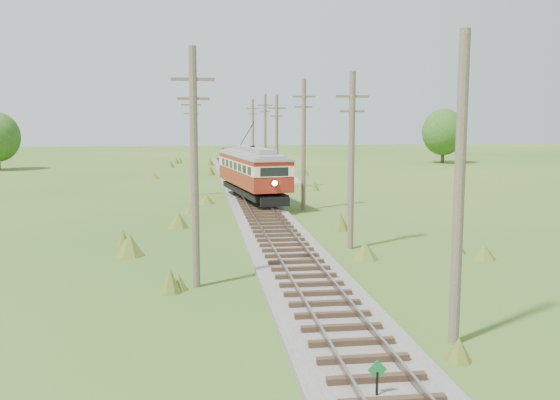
{
  "coord_description": "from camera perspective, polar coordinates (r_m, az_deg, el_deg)",
  "views": [
    {
      "loc": [
        -4.11,
        -11.35,
        6.44
      ],
      "look_at": [
        0.0,
        19.36,
        2.29
      ],
      "focal_mm": 40.0,
      "sensor_mm": 36.0,
      "label": 1
    }
  ],
  "objects": [
    {
      "name": "railbed_main",
      "position": [
        45.97,
        -2.42,
        -0.2
      ],
      "size": [
        3.6,
        96.0,
        0.57
      ],
      "color": "#605B54",
      "rests_on": "ground"
    },
    {
      "name": "switch_marker",
      "position": [
        14.64,
        8.86,
        -15.85
      ],
      "size": [
        0.45,
        0.06,
        1.08
      ],
      "color": "black",
      "rests_on": "ground"
    },
    {
      "name": "streetcar",
      "position": [
        46.4,
        -2.51,
        2.84
      ],
      "size": [
        4.59,
        12.21,
        5.52
      ],
      "rotation": [
        0.0,
        0.0,
        0.15
      ],
      "color": "black",
      "rests_on": "ground"
    },
    {
      "name": "gondola",
      "position": [
        67.97,
        -4.14,
        3.78
      ],
      "size": [
        2.47,
        7.51,
        2.49
      ],
      "rotation": [
        0.0,
        0.0,
        0.0
      ],
      "color": "black",
      "rests_on": "ground"
    },
    {
      "name": "gravel_pile",
      "position": [
        62.73,
        0.48,
        2.26
      ],
      "size": [
        3.39,
        3.59,
        1.23
      ],
      "color": "gray",
      "rests_on": "ground"
    },
    {
      "name": "utility_pole_r_1",
      "position": [
        17.99,
        16.06,
        0.81
      ],
      "size": [
        0.3,
        0.3,
        8.8
      ],
      "color": "brown",
      "rests_on": "ground"
    },
    {
      "name": "utility_pole_r_2",
      "position": [
        30.34,
        6.55,
        3.76
      ],
      "size": [
        1.6,
        0.3,
        8.6
      ],
      "color": "brown",
      "rests_on": "ground"
    },
    {
      "name": "utility_pole_r_3",
      "position": [
        43.02,
        2.18,
        5.2
      ],
      "size": [
        1.6,
        0.3,
        9.0
      ],
      "color": "brown",
      "rests_on": "ground"
    },
    {
      "name": "utility_pole_r_4",
      "position": [
        55.85,
        -0.3,
        5.45
      ],
      "size": [
        1.6,
        0.3,
        8.4
      ],
      "color": "brown",
      "rests_on": "ground"
    },
    {
      "name": "utility_pole_r_5",
      "position": [
        68.79,
        -1.36,
        6.07
      ],
      "size": [
        1.6,
        0.3,
        8.9
      ],
      "color": "brown",
      "rests_on": "ground"
    },
    {
      "name": "utility_pole_r_6",
      "position": [
        81.7,
        -2.5,
        6.24
      ],
      "size": [
        1.6,
        0.3,
        8.7
      ],
      "color": "brown",
      "rests_on": "ground"
    },
    {
      "name": "utility_pole_l_a",
      "position": [
        23.42,
        -7.83,
        3.11
      ],
      "size": [
        1.6,
        0.3,
        9.0
      ],
      "color": "brown",
      "rests_on": "ground"
    },
    {
      "name": "utility_pole_l_b",
      "position": [
        51.39,
        -8.08,
        5.3
      ],
      "size": [
        1.6,
        0.3,
        8.6
      ],
      "color": "brown",
      "rests_on": "ground"
    },
    {
      "name": "tree_mid_b",
      "position": [
        90.09,
        14.72,
        6.03
      ],
      "size": [
        5.88,
        5.88,
        7.57
      ],
      "color": "#38281C",
      "rests_on": "ground"
    }
  ]
}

